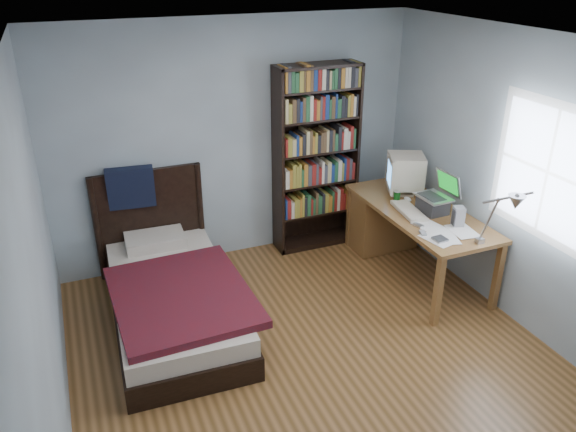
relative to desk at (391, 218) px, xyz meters
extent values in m
plane|color=brown|center=(-1.50, -1.41, -0.42)|extent=(4.20, 4.20, 0.00)
plane|color=white|center=(-1.50, -1.41, 2.08)|extent=(4.20, 4.20, 0.00)
cube|color=gray|center=(-1.50, 0.69, 0.83)|extent=(3.80, 0.04, 2.50)
cube|color=gray|center=(-3.40, -1.41, 0.83)|extent=(0.04, 4.20, 2.50)
cube|color=gray|center=(0.40, -1.41, 0.83)|extent=(0.04, 4.20, 2.50)
cube|color=white|center=(0.38, -1.56, 1.03)|extent=(0.01, 1.14, 1.14)
cube|color=white|center=(0.38, -1.56, 1.03)|extent=(0.01, 1.00, 1.00)
cube|color=brown|center=(0.00, -0.49, 0.29)|extent=(0.75, 1.73, 0.04)
cube|color=brown|center=(-0.32, -1.30, -0.08)|extent=(0.06, 0.06, 0.69)
cube|color=brown|center=(0.32, -1.30, -0.08)|extent=(0.06, 0.06, 0.69)
cube|color=brown|center=(-0.32, 0.33, -0.08)|extent=(0.06, 0.06, 0.69)
cube|color=brown|center=(0.32, 0.33, -0.08)|extent=(0.06, 0.06, 0.69)
cube|color=brown|center=(0.00, 0.16, -0.08)|extent=(0.69, 0.40, 0.68)
cube|color=beige|center=(0.05, -0.07, 0.32)|extent=(0.29, 0.27, 0.03)
cylinder|color=beige|center=(0.05, -0.07, 0.36)|extent=(0.09, 0.09, 0.05)
cube|color=beige|center=(0.08, -0.07, 0.56)|extent=(0.47, 0.46, 0.34)
cube|color=beige|center=(-0.10, -0.07, 0.56)|extent=(0.17, 0.34, 0.36)
cube|color=#4496F6|center=(-0.11, -0.07, 0.56)|extent=(0.12, 0.25, 0.23)
cube|color=#2D2D30|center=(0.07, -0.58, 0.38)|extent=(0.23, 0.27, 0.15)
cube|color=#B9B9BE|center=(0.07, -0.58, 0.47)|extent=(0.27, 0.34, 0.02)
cube|color=#2D2D30|center=(0.05, -0.58, 0.48)|extent=(0.17, 0.27, 0.00)
cube|color=#B9B9BE|center=(0.23, -0.58, 0.59)|extent=(0.09, 0.33, 0.24)
cube|color=#0CBF26|center=(0.22, -0.58, 0.59)|extent=(0.07, 0.27, 0.18)
cube|color=#99999E|center=(0.08, -1.27, 0.33)|extent=(0.07, 0.06, 0.04)
cylinder|color=#99999E|center=(0.08, -1.34, 0.56)|extent=(0.02, 0.16, 0.43)
cylinder|color=#99999E|center=(0.00, -1.57, 0.87)|extent=(0.18, 0.35, 0.21)
cone|color=#99999E|center=(-0.08, -1.74, 0.92)|extent=(0.13, 0.13, 0.11)
cube|color=beige|center=(-0.14, -0.50, 0.33)|extent=(0.25, 0.49, 0.05)
cube|color=gray|center=(0.11, -0.92, 0.40)|extent=(0.12, 0.12, 0.19)
cylinder|color=#083B12|center=(-0.12, -0.24, 0.37)|extent=(0.06, 0.06, 0.11)
ellipsoid|color=silver|center=(0.01, -0.25, 0.33)|extent=(0.06, 0.10, 0.04)
cube|color=#B9B9BE|center=(-0.23, -0.79, 0.32)|extent=(0.07, 0.11, 0.02)
cube|color=gray|center=(-0.28, -0.94, 0.32)|extent=(0.07, 0.10, 0.02)
cube|color=gray|center=(-0.22, -1.11, 0.32)|extent=(0.12, 0.12, 0.02)
cube|color=black|center=(-1.11, 0.53, 0.59)|extent=(0.03, 0.30, 2.02)
cube|color=black|center=(-0.23, 0.53, 0.59)|extent=(0.03, 0.30, 2.02)
cube|color=black|center=(-0.67, 0.53, 1.58)|extent=(0.91, 0.30, 0.03)
cube|color=black|center=(-0.67, 0.53, -0.39)|extent=(0.91, 0.30, 0.06)
cube|color=black|center=(-0.67, 0.67, 0.59)|extent=(0.91, 0.02, 2.02)
cube|color=olive|center=(-0.67, 0.51, 0.62)|extent=(0.83, 0.22, 1.82)
cube|color=black|center=(-2.46, -0.36, -0.31)|extent=(1.13, 2.12, 0.22)
cube|color=beige|center=(-2.46, -0.36, -0.12)|extent=(1.08, 2.06, 0.16)
cube|color=maroon|center=(-2.43, -0.62, -0.01)|extent=(1.14, 1.38, 0.07)
cube|color=beige|center=(-2.46, 0.43, 0.01)|extent=(0.59, 0.39, 0.12)
cube|color=black|center=(-2.46, 0.65, 0.13)|extent=(1.10, 0.05, 1.10)
cylinder|color=black|center=(-2.98, 0.63, 0.13)|extent=(0.06, 0.06, 1.10)
cylinder|color=black|center=(-1.94, 0.63, 0.13)|extent=(0.06, 0.06, 1.10)
cube|color=black|center=(-2.61, 0.62, 0.53)|extent=(0.46, 0.20, 0.43)
camera|label=1|loc=(-3.10, -4.64, 2.61)|focal=35.00mm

